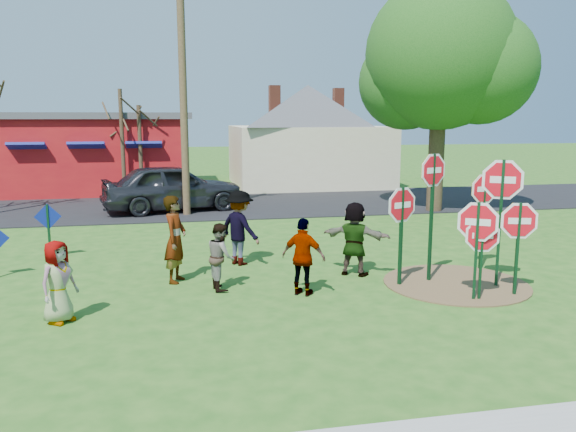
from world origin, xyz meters
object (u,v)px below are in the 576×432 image
object	(u,v)px
stop_sign_d	(484,197)
leafy_tree	(444,63)
suv	(173,187)
stop_sign_b	(433,184)
person_b	(175,239)
stop_sign_c	(502,194)
stop_sign_a	(477,230)
utility_pole	(183,87)
person_a	(58,282)

from	to	relation	value
stop_sign_d	leafy_tree	world-z (taller)	leafy_tree
suv	leafy_tree	world-z (taller)	leafy_tree
stop_sign_b	person_b	xyz separation A→B (m)	(-5.64, 1.07, -1.24)
stop_sign_c	stop_sign_a	bearing A→B (deg)	-112.35
stop_sign_c	utility_pole	world-z (taller)	utility_pole
stop_sign_b	suv	size ratio (longest dim) A/B	0.56
stop_sign_d	suv	xyz separation A→B (m)	(-7.41, 10.27, -0.82)
stop_sign_a	person_a	distance (m)	8.08
stop_sign_a	stop_sign_c	distance (m)	1.37
stop_sign_a	person_b	distance (m)	6.48
person_a	utility_pole	size ratio (longest dim) A/B	0.17
stop_sign_a	suv	xyz separation A→B (m)	(-6.06, 12.37, -0.50)
stop_sign_d	person_b	bearing A→B (deg)	170.42
person_b	utility_pole	world-z (taller)	utility_pole
suv	leafy_tree	xyz separation A→B (m)	(10.30, -1.96, 4.75)
stop_sign_c	utility_pole	xyz separation A→B (m)	(-6.53, 10.57, 2.70)
stop_sign_a	utility_pole	xyz separation A→B (m)	(-5.56, 11.33, 3.30)
stop_sign_a	stop_sign_c	xyz separation A→B (m)	(0.97, 0.76, 0.60)
leafy_tree	person_b	bearing A→B (deg)	-142.19
stop_sign_c	leafy_tree	size ratio (longest dim) A/B	0.33
stop_sign_c	person_b	xyz separation A→B (m)	(-6.92, 1.74, -1.08)
person_a	stop_sign_a	bearing A→B (deg)	-55.09
stop_sign_b	stop_sign_d	xyz separation A→B (m)	(1.67, 0.68, -0.43)
stop_sign_d	suv	bearing A→B (deg)	119.33
person_b	leafy_tree	bearing A→B (deg)	-33.01
stop_sign_a	stop_sign_b	bearing A→B (deg)	133.52
stop_sign_c	person_a	bearing A→B (deg)	-147.82
person_b	stop_sign_d	bearing A→B (deg)	-73.91
stop_sign_a	stop_sign_b	size ratio (longest dim) A/B	0.72
stop_sign_a	suv	distance (m)	13.79
stop_sign_d	person_a	distance (m)	9.61
person_b	suv	size ratio (longest dim) A/B	0.36
stop_sign_a	suv	size ratio (longest dim) A/B	0.40
stop_sign_a	leafy_tree	xyz separation A→B (m)	(4.24, 10.41, 4.25)
person_a	person_b	bearing A→B (deg)	-6.43
stop_sign_c	suv	bearing A→B (deg)	150.49
stop_sign_d	person_b	size ratio (longest dim) A/B	1.26
stop_sign_a	stop_sign_b	distance (m)	1.65
suv	leafy_tree	size ratio (longest dim) A/B	0.61
stop_sign_a	suv	bearing A→B (deg)	147.03
stop_sign_c	utility_pole	distance (m)	12.71
suv	stop_sign_c	bearing A→B (deg)	-161.97
person_b	suv	world-z (taller)	person_b
stop_sign_b	suv	xyz separation A→B (m)	(-5.74, 10.94, -1.26)
stop_sign_a	leafy_tree	world-z (taller)	leafy_tree
stop_sign_d	suv	size ratio (longest dim) A/B	0.46
person_b	stop_sign_c	bearing A→B (deg)	-84.89
person_a	stop_sign_c	bearing A→B (deg)	-49.99
stop_sign_a	person_b	size ratio (longest dim) A/B	1.10
stop_sign_c	person_b	distance (m)	7.22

